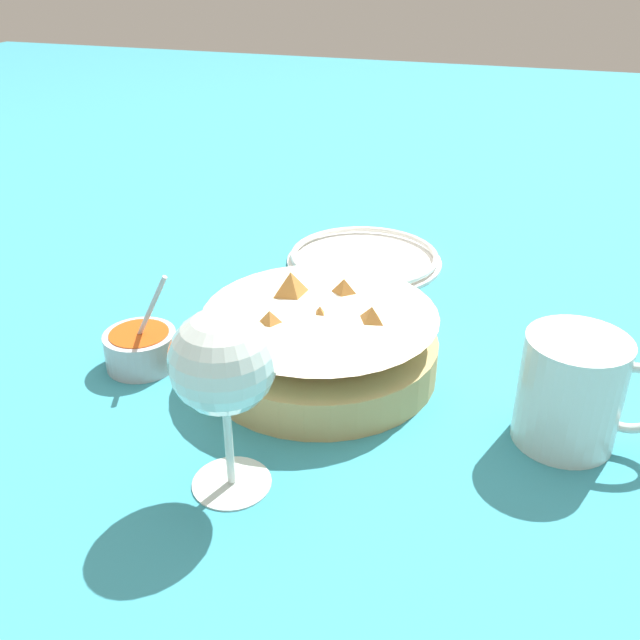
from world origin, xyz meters
TOP-DOWN VIEW (x-y plane):
  - ground_plane at (0.00, 0.00)m, footprint 4.00×4.00m
  - food_basket at (0.03, -0.01)m, footprint 0.24×0.24m
  - sauce_cup at (-0.16, -0.06)m, footprint 0.08×0.08m
  - wine_glass at (0.01, -0.20)m, footprint 0.08×0.08m
  - beer_mug at (0.27, -0.05)m, footprint 0.13×0.09m
  - side_plate at (-0.00, 0.27)m, footprint 0.21×0.21m

SIDE VIEW (x-z plane):
  - ground_plane at x=0.00m, z-range 0.00..0.00m
  - side_plate at x=0.00m, z-range 0.00..0.01m
  - sauce_cup at x=-0.16m, z-range -0.03..0.08m
  - food_basket at x=0.03m, z-range -0.01..0.08m
  - beer_mug at x=0.27m, z-range 0.00..0.10m
  - wine_glass at x=0.01m, z-range 0.03..0.20m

